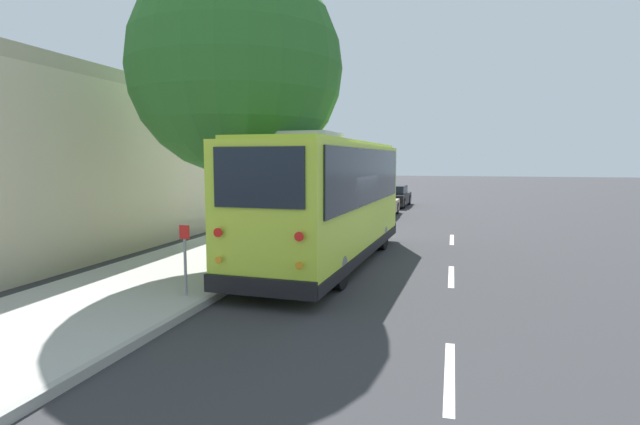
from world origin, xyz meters
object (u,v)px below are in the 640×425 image
(parked_sedan_tan, at_px, (379,205))
(sign_post_near, at_px, (185,259))
(shuttle_bus, at_px, (328,196))
(parked_sedan_black, at_px, (394,197))
(sign_post_far, at_px, (213,257))
(street_tree, at_px, (238,54))

(parked_sedan_tan, height_order, sign_post_near, sign_post_near)
(shuttle_bus, height_order, parked_sedan_tan, shuttle_bus)
(parked_sedan_black, bearing_deg, shuttle_bus, -177.45)
(parked_sedan_black, relative_size, sign_post_far, 3.92)
(parked_sedan_tan, height_order, street_tree, street_tree)
(shuttle_bus, distance_m, parked_sedan_tan, 12.31)
(parked_sedan_black, height_order, street_tree, street_tree)
(street_tree, relative_size, sign_post_near, 6.05)
(shuttle_bus, xyz_separation_m, street_tree, (-0.89, 2.23, 3.77))
(shuttle_bus, bearing_deg, parked_sedan_black, 3.38)
(shuttle_bus, xyz_separation_m, parked_sedan_tan, (12.23, 0.33, -1.34))
(parked_sedan_tan, xyz_separation_m, sign_post_near, (-16.69, 1.56, 0.31))
(street_tree, xyz_separation_m, sign_post_far, (-2.36, -0.34, -4.99))
(street_tree, distance_m, sign_post_far, 5.53)
(parked_sedan_black, bearing_deg, sign_post_far, 177.38)
(parked_sedan_tan, relative_size, sign_post_far, 3.97)
(shuttle_bus, bearing_deg, sign_post_near, 159.72)
(street_tree, relative_size, sign_post_far, 7.73)
(sign_post_far, bearing_deg, shuttle_bus, -30.30)
(street_tree, bearing_deg, sign_post_far, -171.86)
(shuttle_bus, relative_size, sign_post_near, 6.49)
(parked_sedan_tan, xyz_separation_m, street_tree, (-13.12, 1.90, 5.12))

